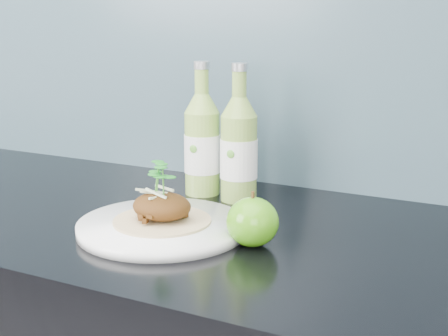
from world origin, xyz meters
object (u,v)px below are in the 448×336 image
(dinner_plate, at_px, (162,226))
(cider_bottle_left, at_px, (202,145))
(cider_bottle_right, at_px, (239,149))
(green_apple, at_px, (253,222))

(dinner_plate, relative_size, cider_bottle_left, 1.15)
(cider_bottle_right, bearing_deg, dinner_plate, -118.88)
(dinner_plate, height_order, cider_bottle_left, cider_bottle_left)
(cider_bottle_left, distance_m, cider_bottle_right, 0.08)
(green_apple, height_order, cider_bottle_right, cider_bottle_right)
(green_apple, bearing_deg, cider_bottle_left, 133.51)
(dinner_plate, height_order, cider_bottle_right, cider_bottle_right)
(green_apple, relative_size, cider_bottle_left, 0.38)
(cider_bottle_left, xyz_separation_m, cider_bottle_right, (0.08, -0.01, 0.00))
(green_apple, height_order, cider_bottle_left, cider_bottle_left)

